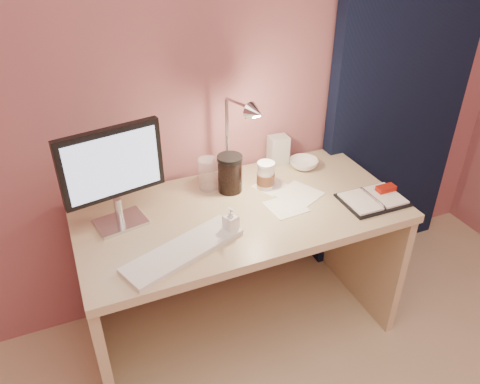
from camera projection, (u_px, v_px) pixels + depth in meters
name	position (u px, v px, depth m)	size (l,w,h in m)	color
room	(390.00, 69.00, 2.36)	(3.50, 3.50, 3.50)	#C6B28E
desk	(235.00, 240.00, 2.20)	(1.40, 0.70, 0.73)	tan
monitor	(112.00, 170.00, 1.79)	(0.40, 0.18, 0.43)	silver
keyboard	(183.00, 250.00, 1.77)	(0.49, 0.14, 0.02)	white
planner	(374.00, 198.00, 2.07)	(0.28, 0.21, 0.04)	black
paper_a	(299.00, 194.00, 2.12)	(0.17, 0.17, 0.00)	white
paper_b	(286.00, 207.00, 2.03)	(0.15, 0.15, 0.00)	white
paper_c	(270.00, 186.00, 2.18)	(0.13, 0.13, 0.00)	white
coffee_cup	(266.00, 176.00, 2.13)	(0.08, 0.08, 0.13)	white
clear_cup	(208.00, 174.00, 2.13)	(0.09, 0.09, 0.15)	white
bowl	(304.00, 164.00, 2.32)	(0.14, 0.14, 0.04)	white
lotion_bottle	(231.00, 220.00, 1.85)	(0.05, 0.05, 0.11)	white
dark_jar	(230.00, 175.00, 2.11)	(0.11, 0.11, 0.16)	black
product_box	(278.00, 150.00, 2.34)	(0.10, 0.08, 0.14)	silver
desk_lamp	(228.00, 138.00, 1.99)	(0.16, 0.27, 0.44)	silver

